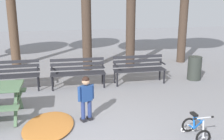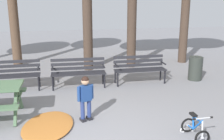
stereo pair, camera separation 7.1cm
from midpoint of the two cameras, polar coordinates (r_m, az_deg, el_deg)
The scene contains 7 objects.
park_bench_far_left at distance 8.24m, azimuth -20.85°, elevation -0.62°, with size 1.60×0.47×0.85m.
park_bench_left at distance 8.06m, azimuth -7.49°, elevation -0.06°, with size 1.61×0.51×0.85m.
park_bench_right at distance 8.42m, azimuth 5.47°, elevation 0.66°, with size 1.60×0.46×0.85m.
child_standing at distance 5.81m, azimuth -5.87°, elevation -5.31°, with size 0.36×0.24×1.00m.
kids_bicycle at distance 5.46m, azimuth 16.91°, elevation -11.72°, with size 0.39×0.57×0.54m.
leaf_pile at distance 5.84m, azimuth -13.62°, elevation -11.44°, with size 1.46×1.02×0.07m, color #B26B2D.
trash_bin at distance 9.14m, azimuth 16.84°, elevation 0.38°, with size 0.44×0.44×0.76m, color #2D332D.
Camera 1 is at (-0.61, -4.42, 2.60)m, focal length 43.22 mm.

